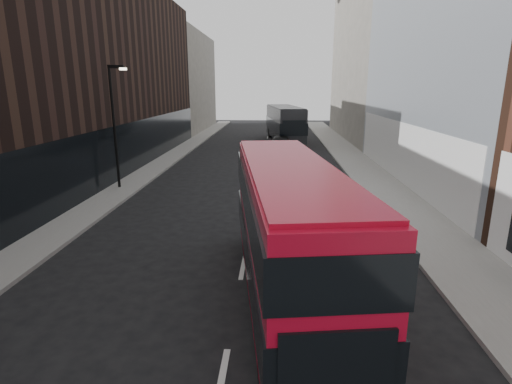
# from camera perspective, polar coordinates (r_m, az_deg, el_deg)

# --- Properties ---
(sidewalk_right) EXTENTS (3.00, 80.00, 0.15)m
(sidewalk_right) POSITION_cam_1_polar(r_m,az_deg,el_deg) (31.03, 14.84, 3.35)
(sidewalk_right) COLOR slate
(sidewalk_right) RESTS_ON ground
(sidewalk_left) EXTENTS (2.00, 80.00, 0.15)m
(sidewalk_left) POSITION_cam_1_polar(r_m,az_deg,el_deg) (31.69, -13.80, 3.65)
(sidewalk_left) COLOR slate
(sidewalk_left) RESTS_ON ground
(building_modern_block) EXTENTS (5.03, 22.00, 20.00)m
(building_modern_block) POSITION_cam_1_polar(r_m,az_deg,el_deg) (28.08, 26.57, 21.39)
(building_modern_block) COLOR #9A9FA4
(building_modern_block) RESTS_ON ground
(building_victorian) EXTENTS (6.50, 24.00, 21.00)m
(building_victorian) POSITION_cam_1_polar(r_m,az_deg,el_deg) (50.00, 15.64, 18.51)
(building_victorian) COLOR #6A665D
(building_victorian) RESTS_ON ground
(building_left_mid) EXTENTS (5.00, 24.00, 14.00)m
(building_left_mid) POSITION_cam_1_polar(r_m,az_deg,el_deg) (37.01, -17.62, 15.73)
(building_left_mid) COLOR black
(building_left_mid) RESTS_ON ground
(building_left_far) EXTENTS (5.00, 20.00, 13.00)m
(building_left_far) POSITION_cam_1_polar(r_m,az_deg,el_deg) (58.17, -9.90, 15.11)
(building_left_far) COLOR #6A665D
(building_left_far) RESTS_ON ground
(street_lamp) EXTENTS (1.06, 0.22, 7.00)m
(street_lamp) POSITION_cam_1_polar(r_m,az_deg,el_deg) (24.68, -19.52, 9.82)
(street_lamp) COLOR black
(street_lamp) RESTS_ON sidewalk_left
(red_bus) EXTENTS (3.62, 10.11, 4.01)m
(red_bus) POSITION_cam_1_polar(r_m,az_deg,el_deg) (11.00, 4.61, -5.12)
(red_bus) COLOR #AD0A22
(red_bus) RESTS_ON ground
(grey_bus) EXTENTS (4.43, 12.25, 3.88)m
(grey_bus) POSITION_cam_1_polar(r_m,az_deg,el_deg) (45.48, 4.10, 9.85)
(grey_bus) COLOR black
(grey_bus) RESTS_ON ground
(car_a) EXTENTS (1.71, 4.05, 1.37)m
(car_a) POSITION_cam_1_polar(r_m,az_deg,el_deg) (24.17, 3.40, 2.15)
(car_a) COLOR black
(car_a) RESTS_ON ground
(car_b) EXTENTS (1.52, 4.23, 1.39)m
(car_b) POSITION_cam_1_polar(r_m,az_deg,el_deg) (24.60, 8.81, 2.24)
(car_b) COLOR gray
(car_b) RESTS_ON ground
(car_c) EXTENTS (2.12, 5.14, 1.49)m
(car_c) POSITION_cam_1_polar(r_m,az_deg,el_deg) (37.47, 3.61, 6.75)
(car_c) COLOR black
(car_c) RESTS_ON ground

